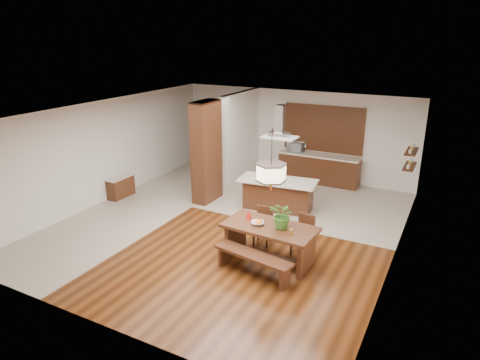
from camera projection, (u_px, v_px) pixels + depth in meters
The scene contains 25 objects.
room_shell at pixel (229, 146), 10.30m from camera, with size 9.00×9.04×2.92m.
tile_hallway at pixel (145, 205), 12.17m from camera, with size 2.50×9.00×0.01m, color #B7AB99.
tile_kitchen at pixel (308, 200), 12.51m from camera, with size 5.50×4.00×0.01m, color #B7AB99.
soffit_band at pixel (229, 112), 10.03m from camera, with size 8.00×9.00×0.02m, color #401F10.
partition_pier at pixel (207, 152), 12.12m from camera, with size 0.45×1.00×2.90m, color black.
partition_stub at pixel (241, 137), 13.88m from camera, with size 0.18×2.40×2.90m, color silver.
hallway_console at pixel (121, 187), 12.70m from camera, with size 0.37×0.88×0.63m, color black.
hallway_doorway at pixel (223, 138), 15.50m from camera, with size 1.10×0.20×2.10m, color black.
rear_counter at pixel (319, 169), 13.89m from camera, with size 2.60×0.62×0.95m.
kitchen_window at pixel (324, 128), 13.70m from camera, with size 2.60×0.08×1.50m, color #A16930.
shelf_lower at pixel (409, 166), 11.00m from camera, with size 0.26×0.90×0.04m, color black.
shelf_upper at pixel (412, 151), 10.87m from camera, with size 0.26×0.90×0.04m, color black.
dining_table at pixel (270, 235), 9.04m from camera, with size 2.01×1.09×0.81m.
dining_bench at pixel (253, 265), 8.58m from camera, with size 1.71×0.37×0.48m, color black, non-canonical shape.
dining_chair_left at pixel (263, 227), 9.81m from camera, with size 0.39×0.39×0.88m, color black, non-canonical shape.
dining_chair_right at pixel (302, 236), 9.33m from camera, with size 0.40×0.40×0.91m, color black, non-canonical shape.
pendant_lantern at pixel (271, 160), 8.50m from camera, with size 0.64×0.64×1.31m, color #FFF1C3, non-canonical shape.
foliage_plant at pixel (283, 215), 8.77m from camera, with size 0.52×0.45×0.58m, color #3A7226.
fruit_bowl at pixel (257, 223), 9.02m from camera, with size 0.26×0.26×0.06m, color beige.
napkin_cone at pixel (249, 215), 9.29m from camera, with size 0.12×0.12×0.20m, color #B7110D.
gold_ornament at pixel (291, 232), 8.58m from camera, with size 0.08×0.08×0.11m, color gold.
kitchen_island at pixel (278, 194), 11.78m from camera, with size 2.20×1.15×0.87m.
range_hood at pixel (280, 122), 11.12m from camera, with size 0.90×0.55×0.87m, color silver, non-canonical shape.
island_cup at pixel (290, 181), 11.40m from camera, with size 0.11×0.11×0.09m, color white.
microwave at pixel (296, 147), 14.08m from camera, with size 0.53×0.36×0.29m, color silver.
Camera 1 is at (4.87, -8.74, 4.64)m, focal length 32.00 mm.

